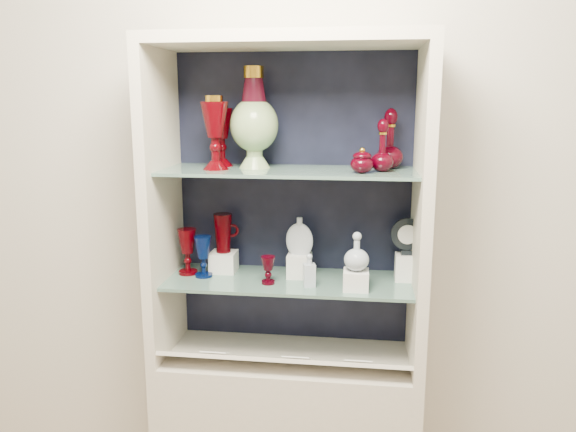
# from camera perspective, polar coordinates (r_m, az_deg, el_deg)

# --- Properties ---
(wall_back) EXTENTS (3.50, 0.02, 2.80)m
(wall_back) POSITION_cam_1_polar(r_m,az_deg,el_deg) (2.26, 0.72, 3.61)
(wall_back) COLOR beige
(wall_back) RESTS_ON ground
(cabinet_back_panel) EXTENTS (0.98, 0.02, 1.15)m
(cabinet_back_panel) POSITION_cam_1_polar(r_m,az_deg,el_deg) (2.25, 0.63, 1.60)
(cabinet_back_panel) COLOR black
(cabinet_back_panel) RESTS_ON cabinet_base
(cabinet_side_left) EXTENTS (0.04, 0.40, 1.15)m
(cabinet_side_left) POSITION_cam_1_polar(r_m,az_deg,el_deg) (2.17, -12.65, 0.98)
(cabinet_side_left) COLOR beige
(cabinet_side_left) RESTS_ON cabinet_base
(cabinet_side_right) EXTENTS (0.04, 0.40, 1.15)m
(cabinet_side_right) POSITION_cam_1_polar(r_m,az_deg,el_deg) (2.06, 13.39, 0.33)
(cabinet_side_right) COLOR beige
(cabinet_side_right) RESTS_ON cabinet_base
(cabinet_top_cap) EXTENTS (1.00, 0.40, 0.04)m
(cabinet_top_cap) POSITION_cam_1_polar(r_m,az_deg,el_deg) (2.03, 0.00, 17.38)
(cabinet_top_cap) COLOR beige
(cabinet_top_cap) RESTS_ON cabinet_side_left
(shelf_lower) EXTENTS (0.92, 0.34, 0.01)m
(shelf_lower) POSITION_cam_1_polar(r_m,az_deg,el_deg) (2.15, 0.07, -6.58)
(shelf_lower) COLOR slate
(shelf_lower) RESTS_ON cabinet_side_left
(shelf_upper) EXTENTS (0.92, 0.34, 0.01)m
(shelf_upper) POSITION_cam_1_polar(r_m,az_deg,el_deg) (2.06, 0.07, 4.59)
(shelf_upper) COLOR slate
(shelf_upper) RESTS_ON cabinet_side_left
(label_ledge) EXTENTS (0.92, 0.17, 0.09)m
(label_ledge) POSITION_cam_1_polar(r_m,az_deg,el_deg) (2.13, -0.40, -14.43)
(label_ledge) COLOR beige
(label_ledge) RESTS_ON cabinet_base
(label_card_0) EXTENTS (0.10, 0.06, 0.03)m
(label_card_0) POSITION_cam_1_polar(r_m,az_deg,el_deg) (2.12, 0.84, -14.14)
(label_card_0) COLOR white
(label_card_0) RESTS_ON label_ledge
(label_card_1) EXTENTS (0.10, 0.06, 0.03)m
(label_card_1) POSITION_cam_1_polar(r_m,az_deg,el_deg) (2.11, 7.16, -14.38)
(label_card_1) COLOR white
(label_card_1) RESTS_ON label_ledge
(label_card_2) EXTENTS (0.10, 0.06, 0.03)m
(label_card_2) POSITION_cam_1_polar(r_m,az_deg,el_deg) (2.17, -7.45, -13.57)
(label_card_2) COLOR white
(label_card_2) RESTS_ON label_ledge
(pedestal_lamp_left) EXTENTS (0.12, 0.12, 0.26)m
(pedestal_lamp_left) POSITION_cam_1_polar(r_m,az_deg,el_deg) (2.06, -7.43, 8.37)
(pedestal_lamp_left) COLOR #450004
(pedestal_lamp_left) RESTS_ON shelf_upper
(pedestal_lamp_right) EXTENTS (0.10, 0.10, 0.24)m
(pedestal_lamp_right) POSITION_cam_1_polar(r_m,az_deg,el_deg) (2.17, -6.79, 8.20)
(pedestal_lamp_right) COLOR #450004
(pedestal_lamp_right) RESTS_ON shelf_upper
(enamel_urn) EXTENTS (0.19, 0.19, 0.37)m
(enamel_urn) POSITION_cam_1_polar(r_m,az_deg,el_deg) (2.10, -3.46, 9.92)
(enamel_urn) COLOR #0A4E20
(enamel_urn) RESTS_ON shelf_upper
(ruby_decanter_a) EXTENTS (0.11, 0.11, 0.21)m
(ruby_decanter_a) POSITION_cam_1_polar(r_m,az_deg,el_deg) (2.01, 9.57, 7.40)
(ruby_decanter_a) COLOR #38000A
(ruby_decanter_a) RESTS_ON shelf_upper
(ruby_decanter_b) EXTENTS (0.11, 0.11, 0.23)m
(ruby_decanter_b) POSITION_cam_1_polar(r_m,az_deg,el_deg) (2.11, 10.35, 7.91)
(ruby_decanter_b) COLOR #38000A
(ruby_decanter_b) RESTS_ON shelf_upper
(lidded_bowl) EXTENTS (0.11, 0.11, 0.09)m
(lidded_bowl) POSITION_cam_1_polar(r_m,az_deg,el_deg) (1.96, 7.52, 5.66)
(lidded_bowl) COLOR #38000A
(lidded_bowl) RESTS_ON shelf_upper
(cobalt_goblet) EXTENTS (0.08, 0.08, 0.16)m
(cobalt_goblet) POSITION_cam_1_polar(r_m,az_deg,el_deg) (2.18, -8.60, -4.10)
(cobalt_goblet) COLOR #010E3D
(cobalt_goblet) RESTS_ON shelf_lower
(ruby_goblet_tall) EXTENTS (0.09, 0.09, 0.18)m
(ruby_goblet_tall) POSITION_cam_1_polar(r_m,az_deg,el_deg) (2.22, -10.19, -3.57)
(ruby_goblet_tall) COLOR #450004
(ruby_goblet_tall) RESTS_ON shelf_lower
(ruby_goblet_small) EXTENTS (0.05, 0.05, 0.10)m
(ruby_goblet_small) POSITION_cam_1_polar(r_m,az_deg,el_deg) (2.08, -2.03, -5.52)
(ruby_goblet_small) COLOR #38000A
(ruby_goblet_small) RESTS_ON shelf_lower
(riser_ruby_pitcher) EXTENTS (0.10, 0.10, 0.08)m
(riser_ruby_pitcher) POSITION_cam_1_polar(r_m,az_deg,el_deg) (2.25, -6.54, -4.63)
(riser_ruby_pitcher) COLOR silver
(riser_ruby_pitcher) RESTS_ON shelf_lower
(ruby_pitcher) EXTENTS (0.13, 0.11, 0.15)m
(ruby_pitcher) POSITION_cam_1_polar(r_m,az_deg,el_deg) (2.22, -6.61, -1.74)
(ruby_pitcher) COLOR #450004
(ruby_pitcher) RESTS_ON riser_ruby_pitcher
(clear_square_bottle) EXTENTS (0.05, 0.05, 0.12)m
(clear_square_bottle) POSITION_cam_1_polar(r_m,az_deg,el_deg) (2.06, 2.17, -5.50)
(clear_square_bottle) COLOR #9FACBA
(clear_square_bottle) RESTS_ON shelf_lower
(riser_flat_flask) EXTENTS (0.09, 0.09, 0.09)m
(riser_flat_flask) POSITION_cam_1_polar(r_m,az_deg,el_deg) (2.16, 1.16, -5.05)
(riser_flat_flask) COLOR silver
(riser_flat_flask) RESTS_ON shelf_lower
(flat_flask) EXTENTS (0.11, 0.06, 0.15)m
(flat_flask) POSITION_cam_1_polar(r_m,az_deg,el_deg) (2.13, 1.17, -1.98)
(flat_flask) COLOR #B3BEC9
(flat_flask) RESTS_ON riser_flat_flask
(riser_clear_round_decanter) EXTENTS (0.09, 0.09, 0.07)m
(riser_clear_round_decanter) POSITION_cam_1_polar(r_m,az_deg,el_deg) (2.04, 6.92, -6.47)
(riser_clear_round_decanter) COLOR silver
(riser_clear_round_decanter) RESTS_ON shelf_lower
(clear_round_decanter) EXTENTS (0.12, 0.12, 0.14)m
(clear_round_decanter) POSITION_cam_1_polar(r_m,az_deg,el_deg) (2.01, 6.99, -3.69)
(clear_round_decanter) COLOR #9FACBA
(clear_round_decanter) RESTS_ON riser_clear_round_decanter
(riser_cameo_medallion) EXTENTS (0.08, 0.08, 0.10)m
(riser_cameo_medallion) POSITION_cam_1_polar(r_m,az_deg,el_deg) (2.17, 11.87, -5.11)
(riser_cameo_medallion) COLOR silver
(riser_cameo_medallion) RESTS_ON shelf_lower
(cameo_medallion) EXTENTS (0.13, 0.06, 0.14)m
(cameo_medallion) POSITION_cam_1_polar(r_m,az_deg,el_deg) (2.14, 12.01, -1.99)
(cameo_medallion) COLOR black
(cameo_medallion) RESTS_ON riser_cameo_medallion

